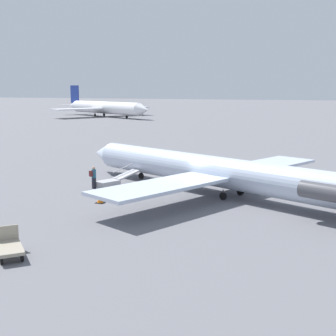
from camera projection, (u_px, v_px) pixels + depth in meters
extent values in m
plane|color=slate|center=(207.00, 193.00, 35.02)|extent=(600.00, 600.00, 0.00)
cylinder|color=silver|center=(208.00, 170.00, 34.73)|extent=(22.10, 10.84, 2.21)
cone|color=silver|center=(104.00, 153.00, 43.65)|extent=(3.07, 2.93, 2.16)
cube|color=silver|center=(161.00, 186.00, 29.84)|extent=(6.96, 10.28, 0.22)
cube|color=silver|center=(266.00, 165.00, 38.07)|extent=(6.96, 10.28, 0.22)
cylinder|color=#4C4C51|center=(322.00, 192.00, 26.68)|extent=(2.83, 1.93, 0.99)
cylinder|color=black|center=(141.00, 176.00, 40.22)|extent=(0.56, 0.34, 0.55)
cylinder|color=#4C4C51|center=(141.00, 172.00, 40.16)|extent=(0.10, 0.10, 0.17)
cylinder|color=black|center=(223.00, 196.00, 32.67)|extent=(0.56, 0.34, 0.55)
cylinder|color=#4C4C51|center=(223.00, 191.00, 32.61)|extent=(0.10, 0.10, 0.17)
cylinder|color=black|center=(240.00, 192.00, 34.05)|extent=(0.56, 0.34, 0.55)
cylinder|color=#4C4C51|center=(240.00, 187.00, 33.99)|extent=(0.10, 0.10, 0.17)
cylinder|color=white|center=(105.00, 108.00, 129.00)|extent=(29.25, 17.01, 3.31)
cone|color=white|center=(144.00, 110.00, 115.93)|extent=(4.71, 4.54, 3.24)
cone|color=white|center=(74.00, 106.00, 142.31)|extent=(5.31, 4.84, 3.24)
cube|color=navy|center=(75.00, 94.00, 141.08)|extent=(4.25, 2.33, 5.30)
cube|color=white|center=(74.00, 105.00, 141.96)|extent=(5.96, 9.17, 0.17)
cube|color=white|center=(126.00, 108.00, 135.43)|extent=(10.63, 14.05, 0.33)
cube|color=white|center=(76.00, 109.00, 124.99)|extent=(10.63, 14.05, 0.33)
cylinder|color=black|center=(127.00, 117.00, 121.76)|extent=(0.82, 0.55, 0.82)
cylinder|color=#4C4C51|center=(127.00, 115.00, 121.67)|extent=(0.15, 0.15, 0.26)
cylinder|color=black|center=(104.00, 115.00, 132.65)|extent=(0.82, 0.55, 0.82)
cylinder|color=#4C4C51|center=(104.00, 113.00, 132.56)|extent=(0.15, 0.15, 0.26)
cylinder|color=black|center=(95.00, 115.00, 130.75)|extent=(0.82, 0.55, 0.82)
cylinder|color=#4C4C51|center=(95.00, 113.00, 130.66)|extent=(0.15, 0.15, 0.26)
cube|color=#B2B2B7|center=(108.00, 184.00, 37.01)|extent=(1.70, 2.08, 0.50)
cube|color=#B2B2B7|center=(127.00, 174.00, 38.31)|extent=(1.68, 2.40, 0.61)
cube|color=#B2B2B7|center=(123.00, 168.00, 38.54)|extent=(0.90, 2.07, 0.55)
cube|color=#23232D|center=(94.00, 183.00, 36.40)|extent=(0.29, 0.34, 0.85)
cylinder|color=#265972|center=(94.00, 174.00, 36.28)|extent=(0.36, 0.36, 0.65)
sphere|color=tan|center=(94.00, 168.00, 36.20)|extent=(0.24, 0.24, 0.24)
cube|color=#592323|center=(91.00, 174.00, 36.08)|extent=(0.33, 0.27, 0.44)
cube|color=#9E937F|center=(10.00, 248.00, 21.51)|extent=(2.37, 2.29, 0.16)
cube|color=#9E937F|center=(6.00, 233.00, 22.38)|extent=(0.80, 0.87, 0.70)
cylinder|color=black|center=(18.00, 247.00, 22.43)|extent=(0.35, 0.33, 0.36)
cylinder|color=black|center=(1.00, 260.00, 20.69)|extent=(0.35, 0.33, 0.36)
cylinder|color=black|center=(22.00, 257.00, 21.05)|extent=(0.35, 0.33, 0.36)
cube|color=black|center=(100.00, 203.00, 31.86)|extent=(0.58, 0.58, 0.03)
cone|color=orange|center=(100.00, 198.00, 31.81)|extent=(0.45, 0.45, 0.64)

